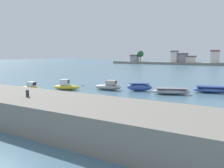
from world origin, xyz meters
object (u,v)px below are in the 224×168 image
Objects in this scene: moored_boat_2 at (108,86)px; moored_boat_4 at (171,91)px; moored_boat_5 at (211,90)px; mooring_buoy_0 at (83,85)px; moored_boat_3 at (140,87)px; moored_boat_1 at (66,86)px; moored_boat_0 at (30,88)px; mooring_bollard at (27,93)px.

moored_boat_4 is (9.69, 1.09, -0.13)m from moored_boat_2.
moored_boat_5 reaches higher than mooring_buoy_0.
moored_boat_3 is 10.03× the size of mooring_buoy_0.
moored_boat_1 is 0.83× the size of moored_boat_5.
moored_boat_3 is 10.82m from mooring_buoy_0.
moored_boat_0 is 9.05m from mooring_buoy_0.
moored_boat_1 is at bearing -179.78° from moored_boat_3.
moored_boat_2 is (-3.43, 18.21, -1.90)m from mooring_bollard.
moored_boat_0 is at bearing -162.78° from moored_boat_1.
mooring_bollard is at bearing -80.85° from moored_boat_1.
moored_boat_1 is 11.51m from moored_boat_3.
moored_boat_4 is at bearing 12.82° from moored_boat_0.
mooring_bollard reaches higher than moored_boat_0.
moored_boat_5 is at bearing -3.20° from moored_boat_3.
mooring_buoy_0 is (-6.16, 1.42, -0.36)m from moored_boat_2.
moored_boat_3 reaches higher than moored_boat_5.
moored_boat_1 is 4.74m from mooring_buoy_0.
moored_boat_0 is 10.16× the size of mooring_buoy_0.
moored_boat_3 is at bearing 2.19° from moored_boat_1.
mooring_bollard reaches higher than moored_boat_4.
moored_boat_2 reaches higher than moored_boat_3.
moored_boat_1 is at bearing -85.62° from mooring_buoy_0.
moored_boat_3 is 5.06m from moored_boat_4.
moored_boat_0 is at bearing -174.97° from moored_boat_3.
moored_boat_4 is 6.32m from moored_boat_5.
mooring_bollard reaches higher than moored_boat_2.
moored_boat_5 is 13.82× the size of mooring_buoy_0.
moored_boat_0 is 5.44m from moored_boat_1.
moored_boat_5 is at bearing 19.56° from moored_boat_4.
mooring_buoy_0 is at bearing 71.81° from moored_boat_1.
moored_boat_2 reaches higher than moored_boat_4.
moored_boat_4 is 14.10× the size of mooring_buoy_0.
mooring_buoy_0 is (-20.53, -3.91, -0.25)m from moored_boat_5.
moored_boat_5 is at bearing 17.47° from moored_boat_0.
mooring_bollard is at bearing -129.40° from moored_boat_5.
mooring_buoy_0 is at bearing 156.05° from moored_boat_3.
moored_boat_0 is 0.72× the size of moored_boat_4.
moored_boat_0 is 0.87× the size of moored_boat_2.
mooring_bollard is at bearing -130.62° from moored_boat_4.
moored_boat_0 reaches higher than moored_boat_4.
mooring_buoy_0 is (-0.36, 4.71, -0.35)m from moored_boat_1.
mooring_buoy_0 is (-15.85, 0.33, -0.23)m from moored_boat_4.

